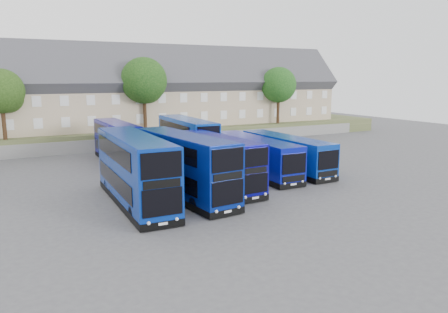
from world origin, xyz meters
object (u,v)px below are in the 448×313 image
tree_east (279,86)px  coach_east_a (255,157)px  dd_front_mid (184,167)px  tree_mid (145,82)px  tree_far (285,83)px  tree_west (3,93)px  dd_front_left (135,171)px

tree_east → coach_east_a: bearing=-129.5°
dd_front_mid → coach_east_a: (8.67, 4.10, -0.64)m
tree_mid → tree_far: size_ratio=1.06×
tree_west → tree_east: (36.00, 0.00, 0.34)m
tree_east → dd_front_left: bearing=-140.1°
coach_east_a → tree_east: size_ratio=1.50×
tree_west → tree_east: 36.00m
tree_mid → coach_east_a: bearing=-80.0°
tree_mid → tree_far: tree_mid is taller
tree_west → coach_east_a: bearing=-45.4°
dd_front_left → tree_east: 37.81m
tree_mid → tree_east: (20.00, -0.50, -0.68)m
dd_front_mid → tree_far: bearing=39.4°
dd_front_left → dd_front_mid: dd_front_left is taller
dd_front_mid → tree_west: bearing=109.0°
coach_east_a → dd_front_left: bearing=-160.0°
coach_east_a → tree_far: bearing=51.7°
dd_front_mid → tree_mid: bearing=72.8°
dd_front_left → tree_far: (34.73, 31.05, 5.38)m
dd_front_left → dd_front_mid: 3.66m
dd_front_mid → coach_east_a: dd_front_mid is taller
coach_east_a → tree_mid: bearing=101.5°
dd_front_mid → tree_west: tree_west is taller
dd_front_mid → tree_mid: size_ratio=1.29×
tree_west → tree_east: size_ratio=0.94×
tree_mid → tree_east: 20.02m
dd_front_left → tree_far: bearing=43.7°
dd_front_left → tree_mid: tree_mid is taller
dd_front_left → dd_front_mid: size_ratio=1.02×
dd_front_mid → tree_west: size_ratio=1.54×
tree_mid → dd_front_left: bearing=-109.6°
dd_front_mid → tree_far: size_ratio=1.36×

